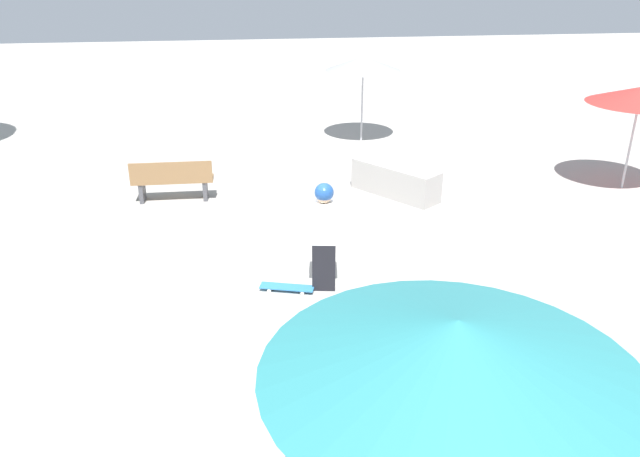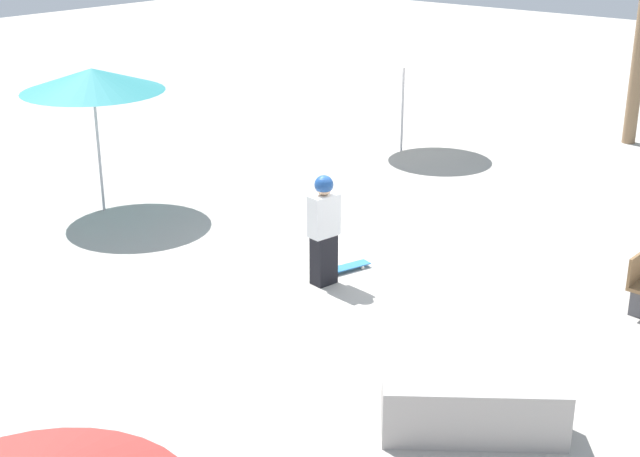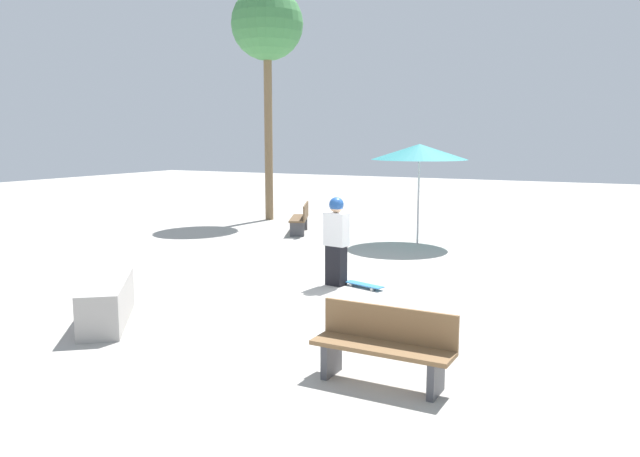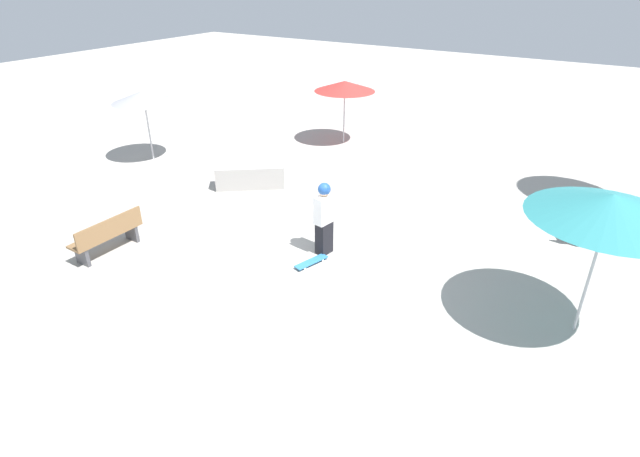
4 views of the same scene
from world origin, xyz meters
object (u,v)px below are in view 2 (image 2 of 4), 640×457
shade_umbrella_teal (92,80)px  shade_umbrella_white (404,51)px  skater_main (324,226)px  concrete_ledge (474,410)px  skateboard (346,267)px

shade_umbrella_teal → shade_umbrella_white: 6.87m
shade_umbrella_teal → shade_umbrella_white: size_ratio=1.08×
shade_umbrella_teal → skater_main: bearing=-89.2°
skater_main → concrete_ledge: (-2.01, -3.67, -0.57)m
skateboard → concrete_ledge: bearing=-108.0°
concrete_ledge → shade_umbrella_white: size_ratio=0.79×
skateboard → concrete_ledge: size_ratio=0.44×
concrete_ledge → shade_umbrella_white: (8.55, 6.87, 1.88)m
concrete_ledge → shade_umbrella_white: bearing=38.8°
shade_umbrella_teal → skateboard: bearing=-82.8°
skateboard → shade_umbrella_white: size_ratio=0.35×
concrete_ledge → shade_umbrella_teal: shade_umbrella_teal is taller
shade_umbrella_teal → shade_umbrella_white: (6.62, -1.85, -0.16)m
skateboard → shade_umbrella_teal: (-0.63, 5.01, 2.29)m
skater_main → shade_umbrella_teal: (-0.07, 5.04, 1.47)m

